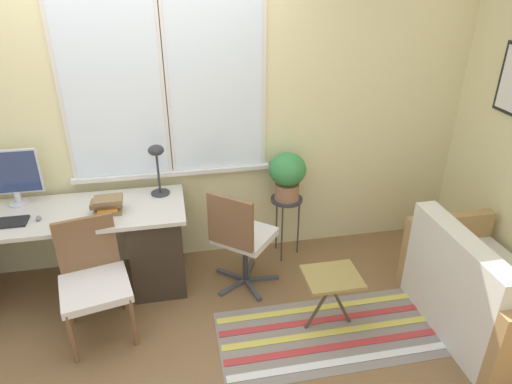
{
  "coord_description": "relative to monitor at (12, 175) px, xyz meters",
  "views": [
    {
      "loc": [
        0.25,
        -2.87,
        2.42
      ],
      "look_at": [
        0.84,
        0.16,
        0.84
      ],
      "focal_mm": 32.0,
      "sensor_mm": 36.0,
      "label": 1
    }
  ],
  "objects": [
    {
      "name": "book_stack",
      "position": [
        0.69,
        -0.27,
        -0.18
      ],
      "size": [
        0.24,
        0.17,
        0.12
      ],
      "color": "olive",
      "rests_on": "desk"
    },
    {
      "name": "floor_rug_striped",
      "position": [
        2.19,
        -1.06,
        -0.97
      ],
      "size": [
        1.59,
        0.74,
        0.01
      ],
      "color": "gray",
      "rests_on": "ground_plane"
    },
    {
      "name": "ground_plane",
      "position": [
        0.95,
        -0.52,
        -0.98
      ],
      "size": [
        14.0,
        14.0,
        0.0
      ],
      "primitive_type": "plane",
      "color": "brown"
    },
    {
      "name": "desk_chair_wooden",
      "position": [
        0.58,
        -0.68,
        -0.53
      ],
      "size": [
        0.54,
        0.54,
        0.84
      ],
      "rotation": [
        0.0,
        0.0,
        0.22
      ],
      "color": "brown",
      "rests_on": "ground_plane"
    },
    {
      "name": "plant_stand",
      "position": [
        2.13,
        -0.03,
        -0.46
      ],
      "size": [
        0.28,
        0.28,
        0.58
      ],
      "color": "#333338",
      "rests_on": "ground_plane"
    },
    {
      "name": "folding_stool",
      "position": [
        2.22,
        -0.98,
        -0.57
      ],
      "size": [
        0.39,
        0.33,
        0.46
      ],
      "color": "olive",
      "rests_on": "ground_plane"
    },
    {
      "name": "desk_lamp",
      "position": [
        1.07,
        -0.03,
        0.06
      ],
      "size": [
        0.15,
        0.15,
        0.42
      ],
      "color": "#2D2D33",
      "rests_on": "desk"
    },
    {
      "name": "potted_plant",
      "position": [
        2.13,
        -0.03,
        -0.16
      ],
      "size": [
        0.31,
        0.31,
        0.42
      ],
      "color": "#9E6B4C",
      "rests_on": "plant_stand"
    },
    {
      "name": "monitor",
      "position": [
        0.0,
        0.0,
        0.0
      ],
      "size": [
        0.41,
        0.15,
        0.45
      ],
      "color": "silver",
      "rests_on": "desk"
    },
    {
      "name": "desk",
      "position": [
        0.21,
        -0.2,
        -0.58
      ],
      "size": [
        2.08,
        0.63,
        0.73
      ],
      "color": "beige",
      "rests_on": "ground_plane"
    },
    {
      "name": "couch_loveseat",
      "position": [
        3.28,
        -1.18,
        -0.69
      ],
      "size": [
        0.73,
        1.19,
        0.8
      ],
      "rotation": [
        0.0,
        0.0,
        1.57
      ],
      "color": "silver",
      "rests_on": "ground_plane"
    },
    {
      "name": "keyboard",
      "position": [
        -0.03,
        -0.3,
        -0.23
      ],
      "size": [
        0.32,
        0.15,
        0.02
      ],
      "color": "black",
      "rests_on": "desk"
    },
    {
      "name": "mouse",
      "position": [
        0.2,
        -0.29,
        -0.23
      ],
      "size": [
        0.04,
        0.06,
        0.03
      ],
      "color": "slate",
      "rests_on": "desk"
    },
    {
      "name": "wall_back_with_window",
      "position": [
        0.97,
        0.19,
        0.38
      ],
      "size": [
        9.0,
        0.12,
        2.7
      ],
      "color": "beige",
      "rests_on": "ground_plane"
    },
    {
      "name": "office_chair_swivel",
      "position": [
        1.66,
        -0.41,
        -0.49
      ],
      "size": [
        0.58,
        0.58,
        0.89
      ],
      "rotation": [
        0.0,
        0.0,
        2.44
      ],
      "color": "#47474C",
      "rests_on": "ground_plane"
    }
  ]
}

